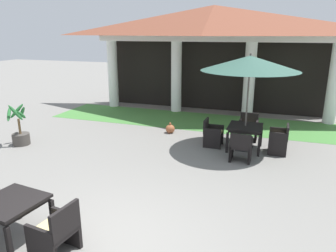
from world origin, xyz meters
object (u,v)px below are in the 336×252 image
(patio_chair_near_foreground_north, at_px, (248,128))
(patio_umbrella_near_foreground, at_px, (250,64))
(potted_palm_left_edge, at_px, (20,133))
(patio_chair_near_foreground_west, at_px, (212,134))
(terracotta_urn, at_px, (170,129))
(patio_chair_mid_left_east, at_px, (56,232))
(patio_chair_near_foreground_south, at_px, (241,147))
(patio_chair_near_foreground_east, at_px, (279,139))
(patio_table_near_foreground, at_px, (245,129))
(patio_table_mid_left, at_px, (11,205))

(patio_chair_near_foreground_north, bearing_deg, patio_umbrella_near_foreground, 90.00)
(patio_umbrella_near_foreground, height_order, potted_palm_left_edge, patio_umbrella_near_foreground)
(patio_chair_near_foreground_west, bearing_deg, terracotta_urn, -115.65)
(patio_chair_mid_left_east, height_order, potted_palm_left_edge, potted_palm_left_edge)
(patio_chair_near_foreground_north, bearing_deg, patio_chair_mid_left_east, 71.66)
(patio_chair_near_foreground_south, distance_m, patio_chair_near_foreground_east, 1.38)
(patio_table_near_foreground, height_order, patio_chair_near_foreground_north, patio_chair_near_foreground_north)
(potted_palm_left_edge, distance_m, terracotta_urn, 4.84)
(patio_table_mid_left, bearing_deg, patio_chair_mid_left_east, -6.76)
(patio_chair_near_foreground_west, bearing_deg, patio_umbrella_near_foreground, 90.00)
(patio_chair_mid_left_east, bearing_deg, patio_chair_near_foreground_north, -12.08)
(patio_chair_near_foreground_north, xyz_separation_m, patio_table_mid_left, (-3.26, -6.64, 0.23))
(patio_chair_near_foreground_west, distance_m, terracotta_urn, 1.85)
(patio_table_near_foreground, distance_m, patio_chair_near_foreground_north, 1.01)
(patio_umbrella_near_foreground, relative_size, patio_chair_near_foreground_west, 3.40)
(patio_umbrella_near_foreground, xyz_separation_m, patio_chair_near_foreground_west, (-0.98, 0.01, -2.16))
(patio_chair_near_foreground_west, xyz_separation_m, terracotta_urn, (-1.64, 0.81, -0.23))
(patio_table_near_foreground, relative_size, patio_chair_mid_left_east, 1.09)
(patio_table_near_foreground, relative_size, patio_chair_near_foreground_north, 1.15)
(patio_umbrella_near_foreground, relative_size, patio_chair_near_foreground_south, 3.40)
(patio_chair_near_foreground_east, relative_size, patio_chair_near_foreground_west, 1.04)
(patio_chair_near_foreground_east, distance_m, potted_palm_left_edge, 7.86)
(patio_chair_mid_left_east, relative_size, potted_palm_left_edge, 0.67)
(patio_chair_near_foreground_south, bearing_deg, patio_chair_near_foreground_north, 90.00)
(potted_palm_left_edge, bearing_deg, patio_umbrella_near_foreground, 15.35)
(patio_chair_mid_left_east, distance_m, potted_palm_left_edge, 5.89)
(patio_chair_near_foreground_north, distance_m, patio_chair_mid_left_east, 7.14)
(patio_umbrella_near_foreground, bearing_deg, potted_palm_left_edge, -164.65)
(terracotta_urn, bearing_deg, patio_chair_near_foreground_south, -34.40)
(patio_chair_near_foreground_north, bearing_deg, patio_table_near_foreground, 90.00)
(patio_chair_near_foreground_west, bearing_deg, patio_table_mid_left, -21.34)
(patio_chair_near_foreground_east, distance_m, patio_table_mid_left, 7.06)
(patio_umbrella_near_foreground, height_order, patio_table_mid_left, patio_umbrella_near_foreground)
(patio_table_near_foreground, bearing_deg, terracotta_urn, 162.71)
(patio_umbrella_near_foreground, distance_m, patio_chair_mid_left_east, 6.57)
(patio_chair_near_foreground_east, relative_size, patio_chair_near_foreground_north, 1.02)
(patio_chair_near_foreground_south, relative_size, patio_chair_near_foreground_west, 1.00)
(patio_chair_near_foreground_south, relative_size, patio_table_mid_left, 0.79)
(patio_chair_near_foreground_east, height_order, terracotta_urn, patio_chair_near_foreground_east)
(patio_chair_near_foreground_west, relative_size, patio_chair_mid_left_east, 0.93)
(patio_chair_near_foreground_south, distance_m, patio_chair_near_foreground_west, 1.38)
(patio_table_near_foreground, height_order, patio_table_mid_left, patio_table_near_foreground)
(patio_table_near_foreground, xyz_separation_m, patio_chair_near_foreground_west, (-0.98, 0.01, -0.26))
(patio_table_near_foreground, distance_m, patio_chair_near_foreground_south, 1.00)
(patio_chair_near_foreground_north, bearing_deg, patio_chair_near_foreground_east, 134.88)
(patio_table_near_foreground, height_order, patio_chair_near_foreground_south, patio_chair_near_foreground_south)
(patio_chair_near_foreground_south, bearing_deg, patio_umbrella_near_foreground, 90.00)
(patio_umbrella_near_foreground, xyz_separation_m, terracotta_urn, (-2.62, 0.82, -2.39))
(patio_table_mid_left, relative_size, terracotta_urn, 2.79)
(patio_umbrella_near_foreground, height_order, terracotta_urn, patio_umbrella_near_foreground)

